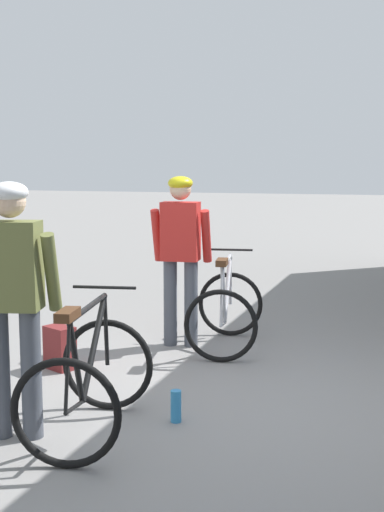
{
  "coord_description": "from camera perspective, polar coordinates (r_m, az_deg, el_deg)",
  "views": [
    {
      "loc": [
        1.18,
        -4.79,
        1.86
      ],
      "look_at": [
        -0.76,
        0.86,
        1.05
      ],
      "focal_mm": 46.52,
      "sensor_mm": 36.0,
      "label": 1
    }
  ],
  "objects": [
    {
      "name": "backpack_on_platform",
      "position": [
        6.29,
        -11.3,
        -7.74
      ],
      "size": [
        0.33,
        0.27,
        0.4
      ],
      "primitive_type": "cube",
      "rotation": [
        0.0,
        0.0,
        -0.4
      ],
      "color": "maroon",
      "rests_on": "ground"
    },
    {
      "name": "cyclist_near_in_olive",
      "position": [
        4.62,
        -15.18,
        -2.59
      ],
      "size": [
        0.66,
        0.42,
        1.76
      ],
      "color": "#4C515B",
      "rests_on": "ground"
    },
    {
      "name": "water_bottle_near_the_bikes",
      "position": [
        4.97,
        -1.39,
        -12.79
      ],
      "size": [
        0.08,
        0.08,
        0.24
      ],
      "primitive_type": "cylinder",
      "color": "#338CCC",
      "rests_on": "ground"
    },
    {
      "name": "bicycle_near_black",
      "position": [
        4.69,
        -8.91,
        -10.5
      ],
      "size": [
        0.91,
        1.19,
        0.99
      ],
      "color": "black",
      "rests_on": "ground"
    },
    {
      "name": "bicycle_far_silver",
      "position": [
        6.81,
        2.92,
        -4.65
      ],
      "size": [
        0.89,
        1.18,
        0.99
      ],
      "color": "black",
      "rests_on": "ground"
    },
    {
      "name": "cyclist_far_in_red",
      "position": [
        6.8,
        -0.99,
        0.92
      ],
      "size": [
        0.64,
        0.36,
        1.76
      ],
      "color": "#4C515B",
      "rests_on": "ground"
    },
    {
      "name": "ground_plane",
      "position": [
        5.27,
        4.92,
        -12.96
      ],
      "size": [
        80.0,
        80.0,
        0.0
      ],
      "primitive_type": "plane",
      "color": "gray"
    }
  ]
}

